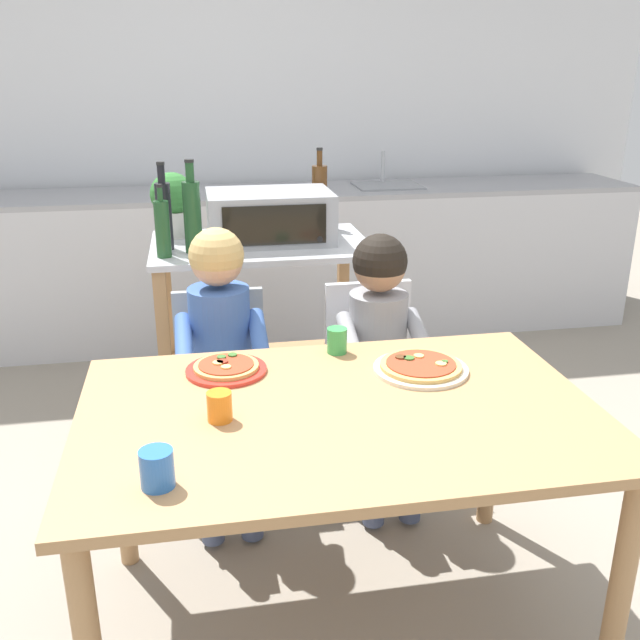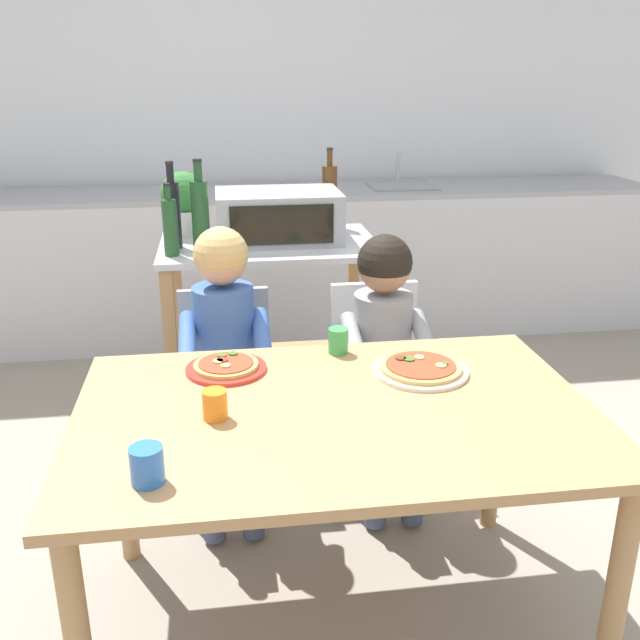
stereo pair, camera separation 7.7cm
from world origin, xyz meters
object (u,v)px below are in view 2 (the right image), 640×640
(toaster_oven, at_px, (278,216))
(bottle_squat_spirits, at_px, (200,214))
(kitchen_island_cart, at_px, (271,309))
(drinking_cup_blue, at_px, (147,465))
(bottle_dark_olive_oil, at_px, (173,213))
(child_in_blue_striped_shirt, at_px, (225,341))
(dining_chair_right, at_px, (378,372))
(bottle_clear_vinegar, at_px, (330,195))
(dining_table, at_px, (335,437))
(drinking_cup_green, at_px, (338,341))
(bottle_brown_beer, at_px, (170,227))
(potted_herb_plant, at_px, (183,202))
(child_in_grey_shirt, at_px, (386,337))
(drinking_cup_orange, at_px, (215,405))
(pizza_plate_cream, at_px, (421,369))
(pizza_plate_red_rimmed, at_px, (226,367))
(dining_chair_left, at_px, (227,381))

(toaster_oven, xyz_separation_m, bottle_squat_spirits, (-0.32, -0.14, 0.05))
(kitchen_island_cart, relative_size, drinking_cup_blue, 10.34)
(toaster_oven, height_order, bottle_squat_spirits, bottle_squat_spirits)
(drinking_cup_blue, bearing_deg, bottle_dark_olive_oil, 90.05)
(child_in_blue_striped_shirt, bearing_deg, dining_chair_right, 11.09)
(toaster_oven, distance_m, bottle_clear_vinegar, 0.35)
(dining_table, distance_m, drinking_cup_green, 0.42)
(bottle_clear_vinegar, bearing_deg, bottle_dark_olive_oil, -156.25)
(bottle_dark_olive_oil, distance_m, bottle_brown_beer, 0.13)
(dining_chair_right, bearing_deg, drinking_cup_blue, -125.84)
(kitchen_island_cart, bearing_deg, potted_herb_plant, 151.75)
(toaster_oven, bearing_deg, bottle_squat_spirits, -156.37)
(bottle_brown_beer, distance_m, dining_table, 1.23)
(dining_table, distance_m, child_in_grey_shirt, 0.72)
(child_in_grey_shirt, bearing_deg, dining_table, -114.44)
(kitchen_island_cart, height_order, dining_table, kitchen_island_cart)
(bottle_clear_vinegar, bearing_deg, drinking_cup_orange, -109.70)
(dining_table, distance_m, drinking_cup_orange, 0.35)
(pizza_plate_cream, bearing_deg, drinking_cup_orange, -161.28)
(kitchen_island_cart, xyz_separation_m, bottle_brown_beer, (-0.40, -0.17, 0.42))
(dining_table, height_order, pizza_plate_cream, pizza_plate_cream)
(potted_herb_plant, xyz_separation_m, dining_table, (0.45, -1.44, -0.41))
(toaster_oven, distance_m, pizza_plate_red_rimmed, 1.04)
(drinking_cup_orange, bearing_deg, dining_chair_left, 87.54)
(bottle_squat_spirits, bearing_deg, dining_table, -71.99)
(bottle_dark_olive_oil, bearing_deg, drinking_cup_orange, -82.81)
(bottle_clear_vinegar, bearing_deg, dining_chair_left, -124.78)
(kitchen_island_cart, height_order, bottle_dark_olive_oil, bottle_dark_olive_oil)
(toaster_oven, relative_size, dining_chair_right, 0.65)
(potted_herb_plant, height_order, dining_chair_right, potted_herb_plant)
(kitchen_island_cart, bearing_deg, drinking_cup_green, -79.46)
(dining_chair_left, height_order, drinking_cup_green, dining_chair_left)
(kitchen_island_cart, relative_size, potted_herb_plant, 3.32)
(dining_chair_left, xyz_separation_m, drinking_cup_green, (0.36, -0.38, 0.30))
(toaster_oven, bearing_deg, bottle_clear_vinegar, 42.41)
(drinking_cup_blue, bearing_deg, toaster_oven, 74.48)
(potted_herb_plant, relative_size, dining_table, 0.20)
(toaster_oven, bearing_deg, drinking_cup_orange, -102.53)
(bottle_dark_olive_oil, bearing_deg, child_in_grey_shirt, -35.20)
(dining_chair_right, distance_m, pizza_plate_red_rimmed, 0.80)
(bottle_brown_beer, height_order, dining_table, bottle_brown_beer)
(child_in_blue_striped_shirt, distance_m, pizza_plate_red_rimmed, 0.36)
(potted_herb_plant, distance_m, drinking_cup_orange, 1.48)
(bottle_dark_olive_oil, height_order, dining_table, bottle_dark_olive_oil)
(bottle_squat_spirits, xyz_separation_m, drinking_cup_blue, (-0.11, -1.43, -0.28))
(kitchen_island_cart, distance_m, potted_herb_plant, 0.61)
(bottle_brown_beer, xyz_separation_m, child_in_blue_striped_shirt, (0.19, -0.42, -0.33))
(toaster_oven, bearing_deg, drinking_cup_blue, -105.52)
(kitchen_island_cart, bearing_deg, bottle_clear_vinegar, 40.59)
(kitchen_island_cart, bearing_deg, bottle_dark_olive_oil, -173.28)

